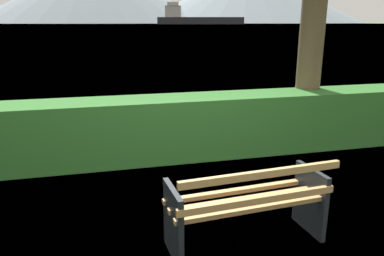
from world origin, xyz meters
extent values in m
plane|color=#4C6B33|center=(0.00, 0.00, 0.00)|extent=(1400.00, 1400.00, 0.00)
plane|color=slate|center=(0.00, 306.45, 0.00)|extent=(620.00, 620.00, 0.00)
cube|color=tan|center=(0.02, -0.19, 0.45)|extent=(1.52, 0.18, 0.04)
cube|color=tan|center=(0.00, 0.00, 0.45)|extent=(1.52, 0.18, 0.04)
cube|color=tan|center=(-0.02, 0.19, 0.45)|extent=(1.52, 0.18, 0.04)
cube|color=tan|center=(0.02, -0.27, 0.57)|extent=(1.52, 0.16, 0.06)
cube|color=tan|center=(0.02, -0.31, 0.84)|extent=(1.52, 0.16, 0.06)
cube|color=#1E2328|center=(-0.72, -0.08, 0.34)|extent=(0.09, 0.51, 0.68)
cube|color=#1E2328|center=(0.72, 0.04, 0.34)|extent=(0.09, 0.51, 0.68)
cube|color=#2D6B28|center=(0.00, 2.52, 0.48)|extent=(11.30, 0.76, 0.96)
cylinder|color=brown|center=(2.26, 2.81, 2.30)|extent=(0.41, 0.41, 4.61)
cube|color=#232328|center=(80.78, 299.98, 2.76)|extent=(69.35, 27.33, 5.52)
cube|color=beige|center=(59.37, 305.89, 9.94)|extent=(14.24, 11.30, 8.84)
cube|color=silver|center=(59.37, 305.89, 15.74)|extent=(10.87, 11.18, 2.76)
camera|label=1|loc=(-1.27, -3.01, 2.08)|focal=34.89mm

